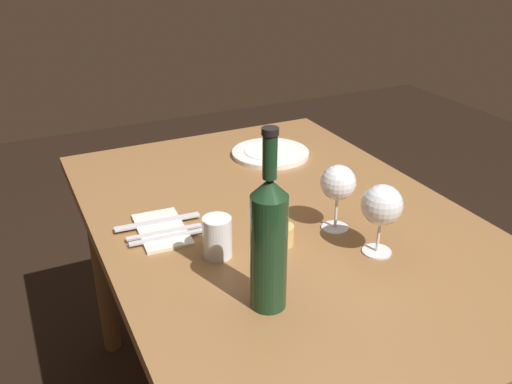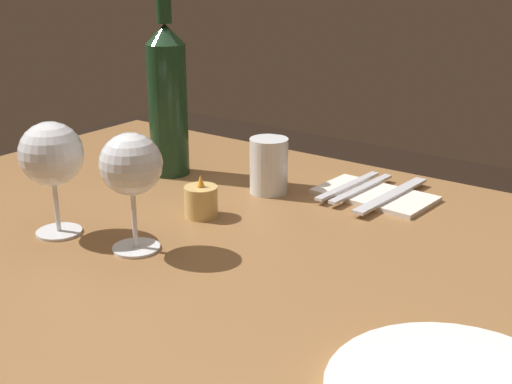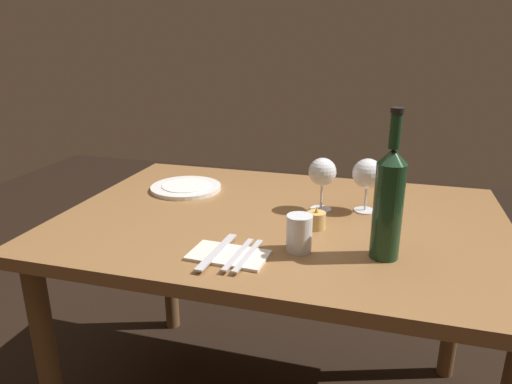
{
  "view_description": "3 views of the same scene",
  "coord_description": "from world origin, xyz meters",
  "px_view_note": "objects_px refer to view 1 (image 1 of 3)",
  "views": [
    {
      "loc": [
        -1.07,
        0.59,
        1.41
      ],
      "look_at": [
        -0.02,
        0.08,
        0.84
      ],
      "focal_mm": 38.82,
      "sensor_mm": 36.0,
      "label": 1
    },
    {
      "loc": [
        0.55,
        -0.7,
        1.13
      ],
      "look_at": [
        0.0,
        0.04,
        0.81
      ],
      "focal_mm": 48.59,
      "sensor_mm": 36.0,
      "label": 2
    },
    {
      "loc": [
        -0.28,
        1.26,
        1.25
      ],
      "look_at": [
        0.08,
        -0.01,
        0.81
      ],
      "focal_mm": 32.56,
      "sensor_mm": 36.0,
      "label": 3
    }
  ],
  "objects_px": {
    "wine_bottle": "(269,241)",
    "fork_inner": "(164,232)",
    "wine_glass_right": "(382,206)",
    "dinner_plate": "(270,153)",
    "folded_napkin": "(162,230)",
    "fork_outer": "(168,237)",
    "table_knife": "(158,222)",
    "votive_candle": "(283,235)",
    "wine_glass_left": "(338,184)",
    "water_tumbler": "(217,239)"
  },
  "relations": [
    {
      "from": "wine_bottle",
      "to": "fork_outer",
      "type": "relative_size",
      "value": 2.01
    },
    {
      "from": "votive_candle",
      "to": "folded_napkin",
      "type": "bearing_deg",
      "value": 52.75
    },
    {
      "from": "votive_candle",
      "to": "water_tumbler",
      "type": "bearing_deg",
      "value": 82.5
    },
    {
      "from": "wine_glass_right",
      "to": "folded_napkin",
      "type": "bearing_deg",
      "value": 53.62
    },
    {
      "from": "wine_glass_right",
      "to": "fork_inner",
      "type": "bearing_deg",
      "value": 55.95
    },
    {
      "from": "wine_glass_right",
      "to": "votive_candle",
      "type": "distance_m",
      "value": 0.23
    },
    {
      "from": "wine_glass_left",
      "to": "table_knife",
      "type": "xyz_separation_m",
      "value": [
        0.2,
        0.38,
        -0.11
      ]
    },
    {
      "from": "fork_outer",
      "to": "fork_inner",
      "type": "bearing_deg",
      "value": 0.0
    },
    {
      "from": "wine_bottle",
      "to": "table_knife",
      "type": "bearing_deg",
      "value": 14.76
    },
    {
      "from": "wine_glass_right",
      "to": "votive_candle",
      "type": "height_order",
      "value": "wine_glass_right"
    },
    {
      "from": "wine_glass_left",
      "to": "water_tumbler",
      "type": "height_order",
      "value": "wine_glass_left"
    },
    {
      "from": "wine_bottle",
      "to": "votive_candle",
      "type": "relative_size",
      "value": 5.41
    },
    {
      "from": "folded_napkin",
      "to": "wine_bottle",
      "type": "bearing_deg",
      "value": -164.08
    },
    {
      "from": "wine_glass_left",
      "to": "wine_bottle",
      "type": "bearing_deg",
      "value": 124.78
    },
    {
      "from": "wine_glass_right",
      "to": "fork_outer",
      "type": "height_order",
      "value": "wine_glass_right"
    },
    {
      "from": "dinner_plate",
      "to": "fork_outer",
      "type": "height_order",
      "value": "dinner_plate"
    },
    {
      "from": "wine_glass_right",
      "to": "table_knife",
      "type": "bearing_deg",
      "value": 50.99
    },
    {
      "from": "water_tumbler",
      "to": "votive_candle",
      "type": "relative_size",
      "value": 1.4
    },
    {
      "from": "votive_candle",
      "to": "wine_bottle",
      "type": "bearing_deg",
      "value": 144.84
    },
    {
      "from": "folded_napkin",
      "to": "table_knife",
      "type": "distance_m",
      "value": 0.03
    },
    {
      "from": "votive_candle",
      "to": "table_knife",
      "type": "relative_size",
      "value": 0.32
    },
    {
      "from": "fork_inner",
      "to": "fork_outer",
      "type": "relative_size",
      "value": 1.0
    },
    {
      "from": "wine_bottle",
      "to": "fork_inner",
      "type": "distance_m",
      "value": 0.38
    },
    {
      "from": "votive_candle",
      "to": "folded_napkin",
      "type": "height_order",
      "value": "votive_candle"
    },
    {
      "from": "folded_napkin",
      "to": "fork_inner",
      "type": "distance_m",
      "value": 0.03
    },
    {
      "from": "wine_bottle",
      "to": "dinner_plate",
      "type": "distance_m",
      "value": 0.78
    },
    {
      "from": "wine_glass_left",
      "to": "dinner_plate",
      "type": "distance_m",
      "value": 0.5
    },
    {
      "from": "folded_napkin",
      "to": "water_tumbler",
      "type": "bearing_deg",
      "value": -152.59
    },
    {
      "from": "fork_inner",
      "to": "fork_outer",
      "type": "height_order",
      "value": "same"
    },
    {
      "from": "folded_napkin",
      "to": "fork_outer",
      "type": "xyz_separation_m",
      "value": [
        -0.05,
        0.0,
        0.01
      ]
    },
    {
      "from": "votive_candle",
      "to": "fork_outer",
      "type": "xyz_separation_m",
      "value": [
        0.13,
        0.23,
        -0.01
      ]
    },
    {
      "from": "wine_glass_left",
      "to": "folded_napkin",
      "type": "distance_m",
      "value": 0.44
    },
    {
      "from": "wine_glass_left",
      "to": "folded_napkin",
      "type": "relative_size",
      "value": 0.84
    },
    {
      "from": "votive_candle",
      "to": "table_knife",
      "type": "height_order",
      "value": "votive_candle"
    },
    {
      "from": "fork_outer",
      "to": "table_knife",
      "type": "bearing_deg",
      "value": 0.0
    },
    {
      "from": "fork_outer",
      "to": "table_knife",
      "type": "height_order",
      "value": "same"
    },
    {
      "from": "dinner_plate",
      "to": "water_tumbler",
      "type": "bearing_deg",
      "value": 141.79
    },
    {
      "from": "wine_bottle",
      "to": "table_knife",
      "type": "xyz_separation_m",
      "value": [
        0.39,
        0.1,
        -0.13
      ]
    },
    {
      "from": "wine_glass_left",
      "to": "fork_outer",
      "type": "height_order",
      "value": "wine_glass_left"
    },
    {
      "from": "fork_inner",
      "to": "fork_outer",
      "type": "bearing_deg",
      "value": 180.0
    },
    {
      "from": "folded_napkin",
      "to": "fork_outer",
      "type": "height_order",
      "value": "fork_outer"
    },
    {
      "from": "water_tumbler",
      "to": "fork_outer",
      "type": "height_order",
      "value": "water_tumbler"
    },
    {
      "from": "dinner_plate",
      "to": "table_knife",
      "type": "height_order",
      "value": "dinner_plate"
    },
    {
      "from": "wine_bottle",
      "to": "fork_outer",
      "type": "height_order",
      "value": "wine_bottle"
    },
    {
      "from": "table_knife",
      "to": "folded_napkin",
      "type": "bearing_deg",
      "value": 180.0
    },
    {
      "from": "water_tumbler",
      "to": "folded_napkin",
      "type": "distance_m",
      "value": 0.18
    },
    {
      "from": "wine_glass_left",
      "to": "table_knife",
      "type": "height_order",
      "value": "wine_glass_left"
    },
    {
      "from": "wine_bottle",
      "to": "table_knife",
      "type": "distance_m",
      "value": 0.43
    },
    {
      "from": "wine_glass_right",
      "to": "dinner_plate",
      "type": "height_order",
      "value": "wine_glass_right"
    },
    {
      "from": "fork_outer",
      "to": "water_tumbler",
      "type": "bearing_deg",
      "value": -142.84
    }
  ]
}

